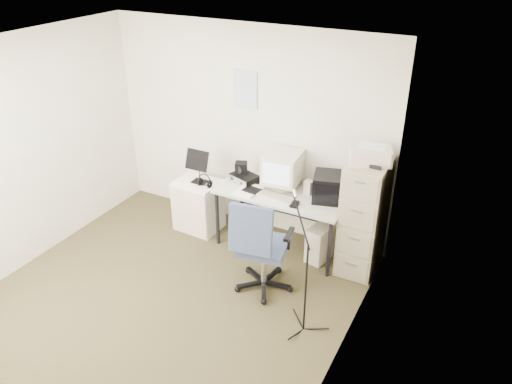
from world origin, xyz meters
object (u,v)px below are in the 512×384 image
at_px(filing_cabinet, 364,217).
at_px(office_chair, 264,244).
at_px(side_cart, 199,205).
at_px(desk, 282,220).

distance_m(filing_cabinet, office_chair, 1.14).
bearing_deg(filing_cabinet, office_chair, -134.01).
bearing_deg(filing_cabinet, side_cart, -176.30).
height_order(filing_cabinet, office_chair, filing_cabinet).
distance_m(desk, side_cart, 1.10).
xyz_separation_m(office_chair, side_cart, (-1.26, 0.68, -0.21)).
distance_m(desk, office_chair, 0.82).
height_order(desk, office_chair, office_chair).
relative_size(desk, office_chair, 1.39).
height_order(desk, side_cart, desk).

